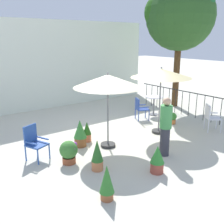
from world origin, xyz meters
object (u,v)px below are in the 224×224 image
at_px(patio_chair_0, 34,141).
at_px(potted_plant_0, 97,155).
at_px(patio_umbrella_0, 108,82).
at_px(potted_plant_6, 107,182).
at_px(potted_plant_3, 80,133).
at_px(potted_plant_4, 69,151).
at_px(patio_chair_1, 211,116).
at_px(potted_plant_1, 157,159).
at_px(potted_plant_5, 173,118).
at_px(potted_plant_2, 87,131).
at_px(cafe_table_0, 154,102).
at_px(patio_chair_2, 140,108).
at_px(standing_person, 166,126).
at_px(patio_umbrella_1, 161,74).
at_px(shade_tree, 180,16).

relative_size(patio_chair_0, potted_plant_0, 1.19).
relative_size(patio_umbrella_0, potted_plant_6, 2.94).
relative_size(potted_plant_3, potted_plant_4, 1.35).
distance_m(patio_chair_1, potted_plant_4, 5.12).
height_order(patio_chair_1, potted_plant_1, patio_chair_1).
height_order(potted_plant_0, potted_plant_5, potted_plant_0).
distance_m(potted_plant_0, potted_plant_2, 1.90).
distance_m(cafe_table_0, potted_plant_1, 5.00).
xyz_separation_m(potted_plant_1, potted_plant_5, (3.20, 2.27, -0.12)).
bearing_deg(patio_chair_2, potted_plant_4, -157.24).
relative_size(cafe_table_0, standing_person, 0.48).
xyz_separation_m(patio_umbrella_1, patio_chair_0, (-4.11, 0.53, -1.48)).
bearing_deg(patio_chair_2, cafe_table_0, 11.52).
bearing_deg(cafe_table_0, potted_plant_2, -166.98).
height_order(patio_umbrella_1, potted_plant_3, patio_umbrella_1).
bearing_deg(potted_plant_6, cafe_table_0, 36.33).
distance_m(potted_plant_3, standing_person, 2.49).
relative_size(patio_chair_0, potted_plant_4, 1.54).
xyz_separation_m(patio_umbrella_1, potted_plant_6, (-3.65, -2.09, -1.60)).
bearing_deg(potted_plant_1, patio_chair_2, 52.82).
distance_m(patio_chair_2, potted_plant_4, 4.35).
distance_m(patio_umbrella_0, patio_umbrella_1, 2.07).
bearing_deg(potted_plant_1, potted_plant_6, -173.73).
relative_size(patio_chair_1, potted_plant_2, 1.47).
relative_size(potted_plant_5, potted_plant_6, 0.57).
bearing_deg(potted_plant_4, patio_chair_0, 128.80).
bearing_deg(shade_tree, potted_plant_0, -154.38).
height_order(potted_plant_4, potted_plant_5, potted_plant_4).
bearing_deg(shade_tree, patio_chair_2, -166.40).
relative_size(potted_plant_2, potted_plant_4, 1.05).
distance_m(patio_umbrella_1, potted_plant_0, 3.64).
distance_m(patio_umbrella_1, standing_person, 2.14).
distance_m(patio_umbrella_0, patio_chair_2, 3.25).
xyz_separation_m(potted_plant_5, potted_plant_6, (-4.79, -2.44, 0.16)).
xyz_separation_m(patio_chair_1, potted_plant_3, (-4.27, 1.51, -0.12)).
height_order(potted_plant_3, standing_person, standing_person).
bearing_deg(potted_plant_2, patio_umbrella_1, -18.12).
relative_size(patio_umbrella_1, cafe_table_0, 2.86).
height_order(potted_plant_1, potted_plant_4, potted_plant_1).
relative_size(shade_tree, patio_umbrella_1, 2.48).
xyz_separation_m(patio_umbrella_0, patio_chair_1, (3.62, -1.02, -1.39)).
distance_m(patio_chair_0, potted_plant_4, 0.98).
distance_m(shade_tree, patio_umbrella_0, 6.19).
relative_size(shade_tree, potted_plant_5, 12.96).
relative_size(shade_tree, standing_person, 3.41).
relative_size(shade_tree, patio_umbrella_0, 2.52).
xyz_separation_m(potted_plant_3, potted_plant_4, (-0.79, -0.79, -0.09)).
bearing_deg(patio_chair_2, patio_chair_0, -168.62).
bearing_deg(patio_chair_1, potted_plant_2, 156.26).
bearing_deg(patio_umbrella_1, patio_chair_1, -31.43).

